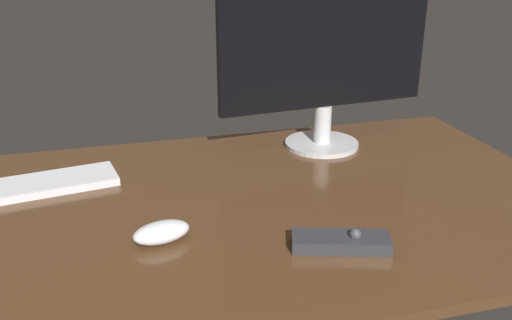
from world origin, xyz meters
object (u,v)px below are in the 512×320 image
object	(u,v)px
keyboard	(34,186)
computer_mouse	(161,232)
monitor	(326,43)
media_remote	(341,242)

from	to	relation	value
keyboard	computer_mouse	bearing A→B (deg)	-60.26
monitor	media_remote	bearing A→B (deg)	-113.13
computer_mouse	monitor	bearing A→B (deg)	26.63
keyboard	media_remote	bearing A→B (deg)	-45.93
monitor	keyboard	bearing A→B (deg)	-177.97
monitor	computer_mouse	xyz separation A→B (cm)	(-45.78, -38.46, -24.81)
media_remote	computer_mouse	bearing A→B (deg)	177.93
keyboard	computer_mouse	distance (cm)	38.00
computer_mouse	media_remote	xyz separation A→B (cm)	(29.98, -10.60, -0.61)
monitor	media_remote	size ratio (longest dim) A/B	3.04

